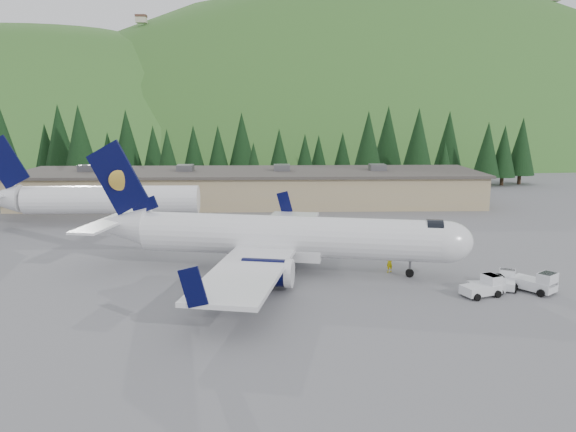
# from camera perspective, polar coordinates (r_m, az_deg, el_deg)

# --- Properties ---
(ground) EXTENTS (600.00, 600.00, 0.00)m
(ground) POSITION_cam_1_polar(r_m,az_deg,el_deg) (51.36, 0.20, -5.64)
(ground) COLOR slate
(airliner) EXTENTS (35.40, 33.43, 11.79)m
(airliner) POSITION_cam_1_polar(r_m,az_deg,el_deg) (50.74, -0.95, -2.18)
(airliner) COLOR white
(airliner) RESTS_ON ground
(second_airliner) EXTENTS (27.50, 11.00, 10.05)m
(second_airliner) POSITION_cam_1_polar(r_m,az_deg,el_deg) (75.78, -19.59, 1.65)
(second_airliner) COLOR white
(second_airliner) RESTS_ON ground
(baggage_tug_a) EXTENTS (3.40, 2.66, 1.63)m
(baggage_tug_a) POSITION_cam_1_polar(r_m,az_deg,el_deg) (47.26, 19.26, -6.81)
(baggage_tug_a) COLOR silver
(baggage_tug_a) RESTS_ON ground
(baggage_tug_b) EXTENTS (2.71, 1.70, 1.42)m
(baggage_tug_b) POSITION_cam_1_polar(r_m,az_deg,el_deg) (48.26, 19.79, -6.59)
(baggage_tug_b) COLOR silver
(baggage_tug_b) RESTS_ON ground
(baggage_tug_c) EXTENTS (2.40, 2.97, 1.42)m
(baggage_tug_c) POSITION_cam_1_polar(r_m,az_deg,el_deg) (49.93, 21.33, -6.13)
(baggage_tug_c) COLOR silver
(baggage_tug_c) RESTS_ON ground
(terminal_building) EXTENTS (71.00, 17.00, 6.10)m
(terminal_building) POSITION_cam_1_polar(r_m,az_deg,el_deg) (88.12, -3.89, 2.98)
(terminal_building) COLOR tan
(terminal_building) RESTS_ON ground
(baggage_tug_d) EXTENTS (3.38, 3.66, 1.78)m
(baggage_tug_d) POSITION_cam_1_polar(r_m,az_deg,el_deg) (49.67, 23.97, -6.21)
(baggage_tug_d) COLOR silver
(baggage_tug_d) RESTS_ON ground
(ramp_worker) EXTENTS (0.82, 0.74, 1.88)m
(ramp_worker) POSITION_cam_1_polar(r_m,az_deg,el_deg) (51.67, 10.27, -4.64)
(ramp_worker) COLOR yellow
(ramp_worker) RESTS_ON ground
(tree_line) EXTENTS (112.28, 19.25, 14.39)m
(tree_line) POSITION_cam_1_polar(r_m,az_deg,el_deg) (110.87, -4.28, 7.15)
(tree_line) COLOR black
(tree_line) RESTS_ON ground
(hills) EXTENTS (614.00, 330.00, 300.00)m
(hills) POSITION_cam_1_polar(r_m,az_deg,el_deg) (279.91, 9.87, -9.75)
(hills) COLOR #30551C
(hills) RESTS_ON ground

